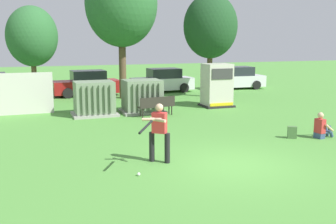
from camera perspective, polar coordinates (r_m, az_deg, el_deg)
name	(u,v)px	position (r m, az deg, el deg)	size (l,w,h in m)	color
ground_plane	(234,165)	(11.72, 9.38, -7.46)	(96.00, 96.00, 0.00)	#51933D
fence_panel	(0,95)	(20.44, -22.77, 2.29)	(4.80, 0.12, 2.00)	beige
transformer_west	(94,99)	(19.27, -10.47, 1.85)	(2.10, 1.70, 1.62)	#9E9B93
transformer_mid_west	(142,97)	(19.74, -3.69, 2.19)	(2.10, 1.70, 1.62)	#9E9B93
generator_enclosure	(217,85)	(21.64, 6.97, 3.77)	(1.60, 1.40, 2.30)	#262626
park_bench	(157,105)	(18.81, -1.61, 1.03)	(1.84, 0.66, 0.92)	#2D2823
batter	(159,130)	(11.54, -1.33, -2.58)	(1.21, 1.41, 1.74)	black
sports_ball	(139,174)	(10.70, -4.20, -8.82)	(0.09, 0.09, 0.09)	white
seated_spectator	(322,128)	(15.64, 21.06, -2.12)	(0.75, 0.59, 0.96)	#384C75
backpack	(292,132)	(15.28, 17.26, -2.80)	(0.38, 0.36, 0.44)	#4C723F
tree_left	(32,37)	(24.11, -18.81, 10.14)	(2.85, 2.85, 5.44)	brown
tree_center_left	(121,4)	(24.73, -6.67, 15.02)	(4.30, 4.30, 8.22)	brown
tree_center_right	(210,26)	(25.34, 6.06, 12.02)	(3.33, 3.33, 6.36)	brown
parked_car_left_of_center	(87,84)	(26.36, -11.51, 3.94)	(4.28, 2.08, 1.62)	maroon
parked_car_right_of_center	(163,81)	(27.69, -0.79, 4.44)	(4.24, 1.99, 1.62)	silver
parked_car_rightmost	(236,78)	(29.95, 9.60, 4.73)	(4.30, 2.12, 1.62)	silver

